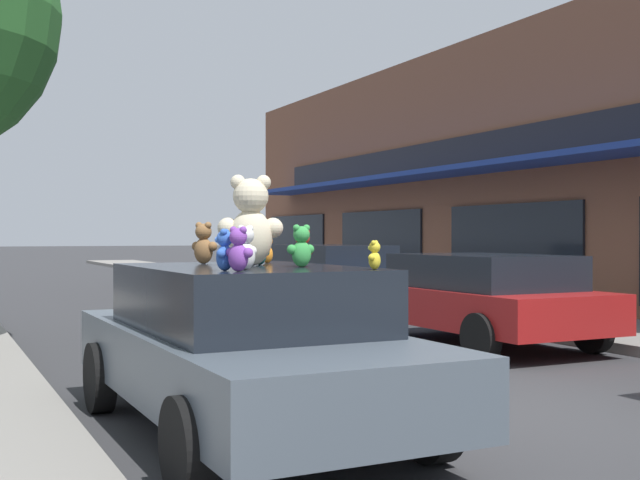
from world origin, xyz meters
name	(u,v)px	position (x,y,z in m)	size (l,w,h in m)	color
ground_plane	(503,411)	(0.00, 0.00, 0.00)	(260.00, 260.00, 0.00)	#333335
plush_art_car	(245,344)	(-2.55, 0.24, 0.76)	(2.08, 4.55, 1.42)	#4C5660
teddy_bear_giant	(251,222)	(-2.47, 0.31, 1.80)	(0.59, 0.41, 0.78)	beige
teddy_bear_white	(245,248)	(-2.79, -0.41, 1.59)	(0.26, 0.20, 0.34)	white
teddy_bear_yellow	(374,255)	(-1.89, -0.81, 1.53)	(0.15, 0.15, 0.22)	yellow
teddy_bear_blue	(224,251)	(-3.00, -0.54, 1.57)	(0.19, 0.23, 0.31)	blue
teddy_bear_orange	(267,249)	(-2.08, 0.89, 1.55)	(0.17, 0.20, 0.27)	orange
teddy_bear_teal	(260,251)	(-2.32, 0.47, 1.55)	(0.17, 0.19, 0.26)	teal
teddy_bear_brown	(204,244)	(-2.68, 0.96, 1.61)	(0.24, 0.28, 0.39)	olive
teddy_bear_purple	(239,250)	(-2.95, -0.69, 1.58)	(0.19, 0.24, 0.33)	purple
teddy_bear_green	(301,247)	(-2.19, -0.13, 1.59)	(0.26, 0.17, 0.35)	green
teddy_bear_red	(302,249)	(-2.13, -0.02, 1.57)	(0.24, 0.15, 0.31)	red
parked_car_far_center	(482,296)	(2.59, 3.70, 0.77)	(2.18, 4.04, 1.40)	maroon
parked_car_far_right	(330,277)	(2.59, 8.85, 0.82)	(2.03, 4.11, 1.49)	#1E4793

